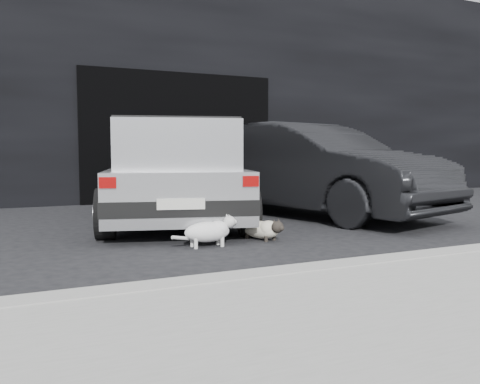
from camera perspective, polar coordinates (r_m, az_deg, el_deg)
name	(u,v)px	position (r m, az deg, el deg)	size (l,w,h in m)	color
ground	(207,232)	(6.44, -3.74, -4.51)	(80.00, 80.00, 0.00)	black
building_facade	(153,88)	(12.46, -9.77, 11.39)	(34.00, 4.00, 5.00)	black
garage_opening	(180,137)	(10.45, -6.72, 6.13)	(4.00, 0.10, 2.60)	black
curb	(420,260)	(4.79, 19.60, -7.23)	(18.00, 0.25, 0.12)	gray
silver_hatchback	(174,168)	(7.29, -7.38, 2.71)	(2.73, 4.21, 1.43)	silver
second_car	(312,169)	(8.11, 8.08, 2.54)	(1.55, 4.44, 1.46)	black
cat_siamese	(263,229)	(5.86, 2.64, -4.21)	(0.41, 0.73, 0.27)	beige
cat_white	(210,231)	(5.45, -3.36, -4.37)	(0.75, 0.27, 0.35)	white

